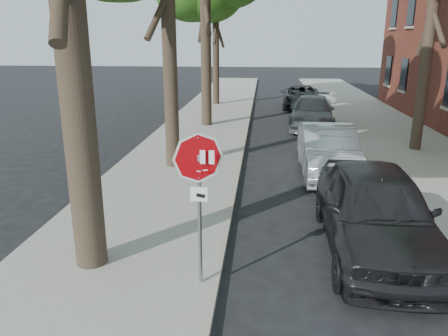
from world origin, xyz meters
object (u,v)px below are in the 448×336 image
at_px(stop_sign, 199,180).
at_px(car_a, 376,210).
at_px(car_b, 328,151).
at_px(car_d, 302,97).
at_px(car_c, 312,112).

height_order(stop_sign, car_a, stop_sign).
relative_size(car_b, car_d, 0.95).
bearing_deg(car_a, car_b, 93.54).
height_order(stop_sign, car_b, stop_sign).
height_order(stop_sign, car_c, stop_sign).
xyz_separation_m(stop_sign, car_b, (3.02, 6.83, -1.20)).
relative_size(car_a, car_c, 1.01).
bearing_deg(stop_sign, car_c, 77.15).
height_order(car_c, car_d, car_c).
height_order(car_a, car_c, car_a).
relative_size(stop_sign, car_b, 0.57).
bearing_deg(car_a, car_d, 90.84).
bearing_deg(car_d, car_c, -86.81).
xyz_separation_m(stop_sign, car_d, (3.30, 20.60, -1.28)).
xyz_separation_m(car_b, car_c, (0.28, 7.64, -0.03)).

